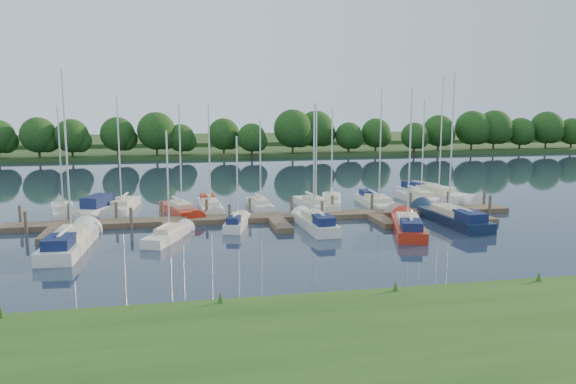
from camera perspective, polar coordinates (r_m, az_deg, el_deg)
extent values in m
plane|color=#1C2738|center=(36.84, 0.68, -5.31)|extent=(260.00, 260.00, 0.00)
cube|color=#244A15|center=(22.15, 9.60, -14.55)|extent=(90.00, 10.00, 0.50)
cube|color=brown|center=(44.46, -1.46, -2.59)|extent=(40.00, 2.00, 0.40)
cube|color=brown|center=(41.79, -22.92, -4.04)|extent=(1.20, 4.00, 0.40)
cube|color=brown|center=(40.91, -11.86, -3.79)|extent=(1.20, 4.00, 0.40)
cube|color=brown|center=(41.57, -0.75, -3.39)|extent=(1.20, 4.00, 0.40)
cube|color=brown|center=(43.72, 9.63, -2.91)|extent=(1.20, 4.00, 0.40)
cube|color=brown|center=(47.14, 18.76, -2.41)|extent=(1.20, 4.00, 0.40)
cylinder|color=#473D33|center=(46.50, -25.53, -2.45)|extent=(0.24, 0.24, 2.00)
cylinder|color=#473D33|center=(45.76, -21.33, -2.36)|extent=(0.24, 0.24, 2.00)
cylinder|color=#473D33|center=(45.27, -17.02, -2.26)|extent=(0.24, 0.24, 2.00)
cylinder|color=#473D33|center=(45.05, -12.65, -2.14)|extent=(0.24, 0.24, 2.00)
cylinder|color=#473D33|center=(45.09, -8.25, -2.00)|extent=(0.24, 0.24, 2.00)
cylinder|color=#473D33|center=(45.39, -3.89, -1.86)|extent=(0.24, 0.24, 2.00)
cylinder|color=#473D33|center=(45.96, 0.38, -1.71)|extent=(0.24, 0.24, 2.00)
cylinder|color=#473D33|center=(46.77, 4.53, -1.55)|extent=(0.24, 0.24, 2.00)
cylinder|color=#473D33|center=(47.82, 8.52, -1.39)|extent=(0.24, 0.24, 2.00)
cylinder|color=#473D33|center=(49.08, 12.32, -1.23)|extent=(0.24, 0.24, 2.00)
cylinder|color=#473D33|center=(50.56, 15.91, -1.08)|extent=(0.24, 0.24, 2.00)
cylinder|color=#473D33|center=(52.22, 19.28, -0.93)|extent=(0.24, 0.24, 2.00)
cylinder|color=#473D33|center=(43.78, -25.08, -3.08)|extent=(0.24, 0.24, 2.00)
cylinder|color=#473D33|center=(42.62, -15.63, -2.87)|extent=(0.24, 0.24, 2.00)
cylinder|color=#473D33|center=(42.66, -5.94, -2.58)|extent=(0.24, 0.24, 2.00)
cylinder|color=#473D33|center=(43.89, 3.47, -2.22)|extent=(0.24, 0.24, 2.00)
cylinder|color=#473D33|center=(46.23, 12.13, -1.84)|extent=(0.24, 0.24, 2.00)
cylinder|color=#473D33|center=(49.51, 19.81, -1.47)|extent=(0.24, 0.24, 2.00)
cube|color=#243E17|center=(110.54, -7.44, 4.22)|extent=(180.00, 30.00, 0.60)
cube|color=#365424|center=(135.41, -8.17, 5.21)|extent=(220.00, 40.00, 1.40)
cylinder|color=#38281C|center=(102.57, -26.33, 3.59)|extent=(0.36, 0.36, 2.59)
sphere|color=#11330E|center=(102.38, -26.45, 5.35)|extent=(6.04, 6.04, 6.04)
sphere|color=#11330E|center=(102.29, -25.69, 4.92)|extent=(4.31, 4.31, 4.31)
cylinder|color=#38281C|center=(99.55, -23.76, 3.58)|extent=(0.36, 0.36, 2.42)
sphere|color=#11330E|center=(99.37, -23.87, 5.28)|extent=(5.65, 5.65, 5.65)
sphere|color=#11330E|center=(99.35, -23.13, 4.86)|extent=(4.03, 4.03, 4.03)
cylinder|color=#38281C|center=(98.63, -19.90, 3.71)|extent=(0.36, 0.36, 2.25)
sphere|color=#11330E|center=(98.44, -19.99, 5.31)|extent=(5.26, 5.26, 5.26)
sphere|color=#11330E|center=(98.52, -19.30, 4.91)|extent=(3.76, 3.76, 3.76)
cylinder|color=#38281C|center=(97.33, -17.04, 3.84)|extent=(0.36, 0.36, 2.42)
sphere|color=#11330E|center=(97.14, -17.12, 5.57)|extent=(5.65, 5.65, 5.65)
sphere|color=#11330E|center=(97.27, -16.37, 5.14)|extent=(4.03, 4.03, 4.03)
cylinder|color=#38281C|center=(97.50, -13.79, 3.90)|extent=(0.36, 0.36, 2.15)
sphere|color=#11330E|center=(97.33, -13.84, 5.44)|extent=(5.02, 5.02, 5.02)
sphere|color=#11330E|center=(97.53, -13.19, 5.05)|extent=(3.59, 3.59, 3.59)
cylinder|color=#38281C|center=(96.94, -10.41, 4.12)|extent=(0.36, 0.36, 2.62)
sphere|color=#11330E|center=(96.74, -10.46, 6.01)|extent=(6.11, 6.11, 6.11)
sphere|color=#11330E|center=(97.01, -9.67, 5.52)|extent=(4.36, 4.36, 4.36)
cylinder|color=#38281C|center=(97.67, -6.48, 4.30)|extent=(0.36, 0.36, 2.83)
sphere|color=#11330E|center=(97.46, -6.51, 6.33)|extent=(6.60, 6.60, 6.60)
sphere|color=#11330E|center=(97.84, -5.69, 5.80)|extent=(4.71, 4.71, 4.71)
cylinder|color=#38281C|center=(99.54, -3.45, 4.23)|extent=(0.36, 0.36, 2.15)
sphere|color=#11330E|center=(99.36, -3.46, 5.74)|extent=(5.01, 5.01, 5.01)
sphere|color=#11330E|center=(99.75, -2.86, 5.34)|extent=(3.58, 3.58, 3.58)
cylinder|color=#38281C|center=(97.42, 0.30, 4.31)|extent=(0.36, 0.36, 2.71)
sphere|color=#11330E|center=(97.21, 0.31, 6.26)|extent=(6.32, 6.32, 6.32)
sphere|color=#11330E|center=(97.73, 1.06, 5.74)|extent=(4.51, 4.51, 4.51)
cylinder|color=#38281C|center=(100.20, 3.46, 4.28)|extent=(0.36, 0.36, 2.21)
sphere|color=#11330E|center=(100.02, 3.47, 5.82)|extent=(5.16, 5.16, 5.16)
sphere|color=#11330E|center=(100.54, 4.05, 5.41)|extent=(3.68, 3.68, 3.68)
cylinder|color=#38281C|center=(100.12, 5.93, 4.42)|extent=(0.36, 0.36, 2.82)
sphere|color=#11330E|center=(99.92, 5.96, 6.39)|extent=(6.58, 6.58, 6.58)
sphere|color=#11330E|center=(100.58, 6.69, 5.86)|extent=(4.70, 4.70, 4.70)
cylinder|color=#38281C|center=(105.68, 8.87, 4.47)|extent=(0.36, 0.36, 2.39)
sphere|color=#11330E|center=(105.51, 8.91, 6.05)|extent=(5.57, 5.57, 5.57)
sphere|color=#11330E|center=(106.15, 9.47, 5.62)|extent=(3.98, 3.98, 3.98)
cylinder|color=#38281C|center=(107.96, 12.47, 4.45)|extent=(0.36, 0.36, 2.34)
sphere|color=#11330E|center=(107.79, 12.52, 5.97)|extent=(5.47, 5.47, 5.47)
sphere|color=#11330E|center=(108.48, 13.03, 5.55)|extent=(3.91, 3.91, 3.91)
cylinder|color=#38281C|center=(107.20, 15.56, 4.27)|extent=(0.36, 0.36, 2.22)
sphere|color=#11330E|center=(107.04, 15.62, 5.72)|extent=(5.18, 5.18, 5.18)
sphere|color=#11330E|center=(107.76, 16.08, 5.32)|extent=(3.70, 3.70, 3.70)
cylinder|color=#38281C|center=(111.14, 18.31, 4.33)|extent=(0.36, 0.36, 2.36)
sphere|color=#11330E|center=(110.98, 18.38, 5.82)|extent=(5.51, 5.51, 5.51)
sphere|color=#11330E|center=(111.78, 18.84, 5.41)|extent=(3.94, 3.94, 3.94)
cylinder|color=#38281C|center=(112.25, 20.35, 4.28)|extent=(0.36, 0.36, 2.38)
sphere|color=#11330E|center=(112.08, 20.43, 5.76)|extent=(5.56, 5.56, 5.56)
sphere|color=#11330E|center=(112.92, 20.88, 5.35)|extent=(3.97, 3.97, 3.97)
cylinder|color=#38281C|center=(117.84, 22.92, 4.43)|extent=(0.36, 0.36, 2.84)
sphere|color=#11330E|center=(117.67, 23.02, 6.11)|extent=(6.62, 6.62, 6.62)
sphere|color=#11330E|center=(118.67, 23.50, 5.64)|extent=(4.73, 4.73, 4.73)
cylinder|color=#38281C|center=(122.31, 24.97, 4.35)|extent=(0.36, 0.36, 2.48)
sphere|color=#11330E|center=(122.15, 25.06, 5.77)|extent=(5.79, 5.79, 5.79)
sphere|color=#11330E|center=(123.08, 25.45, 5.38)|extent=(4.13, 4.13, 4.13)
cylinder|color=#38281C|center=(126.10, 27.16, 4.32)|extent=(0.36, 0.36, 2.50)
cube|color=silver|center=(50.00, -21.85, -2.01)|extent=(3.03, 6.39, 0.98)
cone|color=silver|center=(46.98, -21.70, -2.67)|extent=(1.31, 2.29, 0.86)
cube|color=beige|center=(49.59, -21.87, -1.38)|extent=(1.87, 2.99, 0.45)
cylinder|color=silver|center=(48.78, -22.13, 3.22)|extent=(0.12, 0.12, 8.31)
cylinder|color=silver|center=(50.45, -21.94, -0.81)|extent=(0.70, 2.73, 0.10)
cylinder|color=silver|center=(50.45, -21.94, -0.81)|extent=(0.73, 2.45, 0.20)
cube|color=silver|center=(49.26, -18.72, -2.00)|extent=(3.81, 5.89, 1.13)
cone|color=silver|center=(46.89, -20.39, -2.61)|extent=(1.49, 1.90, 0.92)
cube|color=#141E48|center=(49.11, -18.77, -0.93)|extent=(2.52, 3.41, 1.02)
cube|color=silver|center=(50.89, -16.38, -1.55)|extent=(2.63, 6.99, 1.01)
cone|color=silver|center=(47.60, -17.17, -2.29)|extent=(1.21, 2.48, 0.96)
cube|color=beige|center=(50.45, -16.49, -0.92)|extent=(1.75, 3.21, 0.46)
cylinder|color=silver|center=(49.59, -16.79, 4.11)|extent=(0.12, 0.12, 9.22)
cylinder|color=silver|center=(51.39, -16.28, -0.33)|extent=(0.43, 3.07, 0.10)
cylinder|color=silver|center=(51.39, -16.28, -0.33)|extent=(0.49, 2.74, 0.20)
cube|color=#B22210|center=(47.68, -10.95, -2.04)|extent=(3.50, 6.46, 1.06)
cone|color=#B22210|center=(44.77, -9.74, -2.70)|extent=(1.48, 2.34, 0.87)
cube|color=beige|center=(47.27, -10.86, -1.30)|extent=(2.08, 3.06, 0.48)
cylinder|color=silver|center=(46.44, -10.88, 3.57)|extent=(0.12, 0.12, 8.40)
cylinder|color=silver|center=(48.08, -11.21, -0.68)|extent=(0.92, 2.71, 0.10)
cylinder|color=silver|center=(48.08, -11.21, -0.68)|extent=(0.93, 2.44, 0.20)
cube|color=silver|center=(49.13, -7.95, -1.64)|extent=(2.02, 6.34, 0.96)
cone|color=silver|center=(46.06, -7.55, -2.33)|extent=(0.97, 2.23, 0.88)
cube|color=beige|center=(48.72, -7.93, -1.02)|extent=(1.43, 2.88, 0.44)
cube|color=maroon|center=(50.73, -8.17, -0.54)|extent=(1.31, 1.93, 0.48)
cylinder|color=silver|center=(47.88, -7.99, 3.76)|extent=(0.12, 0.12, 8.47)
cylinder|color=silver|center=(49.58, -8.05, -0.45)|extent=(0.22, 2.82, 0.10)
cylinder|color=silver|center=(49.58, -8.05, -0.45)|extent=(0.31, 2.52, 0.20)
cube|color=silver|center=(49.32, -2.92, -1.52)|extent=(1.83, 5.43, 0.96)
cone|color=silver|center=(46.75, -2.24, -2.09)|extent=(0.86, 1.92, 0.75)
cube|color=beige|center=(48.96, -2.86, -0.90)|extent=(1.27, 2.47, 0.44)
cylinder|color=silver|center=(48.24, -2.83, 3.13)|extent=(0.12, 0.12, 7.22)
cylinder|color=silver|center=(49.68, -3.06, -0.35)|extent=(0.25, 2.41, 0.10)
cylinder|color=silver|center=(49.68, -3.06, -0.35)|extent=(0.33, 2.15, 0.20)
cube|color=silver|center=(49.51, 2.59, -1.48)|extent=(2.46, 6.43, 1.02)
cone|color=silver|center=(46.63, 3.94, -2.14)|extent=(1.12, 2.28, 0.88)
cube|color=beige|center=(49.11, 2.72, -0.81)|extent=(1.63, 2.96, 0.47)
cylinder|color=silver|center=(48.30, 2.89, 3.93)|extent=(0.12, 0.12, 8.47)
cylinder|color=silver|center=(49.92, 2.35, -0.22)|extent=(0.42, 2.82, 0.10)
cylinder|color=silver|center=(49.92, 2.35, -0.22)|extent=(0.49, 2.52, 0.20)
cube|color=silver|center=(51.44, 4.42, -1.11)|extent=(3.27, 6.27, 1.02)
cone|color=silver|center=(48.47, 4.41, -1.72)|extent=(1.39, 2.26, 0.84)
cube|color=beige|center=(51.04, 4.43, -0.46)|extent=(1.96, 2.96, 0.46)
cylinder|color=silver|center=(50.25, 4.48, 3.92)|extent=(0.12, 0.12, 8.15)
cylinder|color=silver|center=(51.87, 4.44, 0.10)|extent=(0.84, 2.64, 0.10)
cylinder|color=silver|center=(51.87, 4.44, 0.10)|extent=(0.85, 2.38, 0.20)
cube|color=silver|center=(51.09, 8.96, -1.26)|extent=(2.36, 7.44, 1.01)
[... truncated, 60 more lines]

